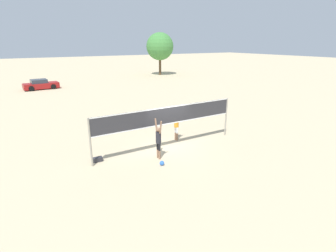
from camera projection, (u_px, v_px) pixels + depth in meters
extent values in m
plane|color=#C6B28C|center=(168.00, 148.00, 15.13)|extent=(200.00, 200.00, 0.00)
cylinder|color=gray|center=(90.00, 143.00, 12.61)|extent=(0.09, 0.09, 2.48)
cylinder|color=gray|center=(226.00, 117.00, 16.88)|extent=(0.09, 0.09, 2.48)
cube|color=#2D2D33|center=(168.00, 115.00, 14.52)|extent=(8.64, 0.02, 1.00)
cube|color=white|center=(168.00, 107.00, 14.37)|extent=(8.64, 0.03, 0.06)
cube|color=white|center=(168.00, 124.00, 14.66)|extent=(8.64, 0.03, 0.06)
cylinder|color=#8C664C|center=(160.00, 155.00, 13.70)|extent=(0.11, 0.11, 0.48)
cylinder|color=black|center=(159.00, 147.00, 13.56)|extent=(0.12, 0.12, 0.39)
cylinder|color=#8C664C|center=(158.00, 153.00, 13.86)|extent=(0.11, 0.11, 0.48)
cylinder|color=black|center=(158.00, 146.00, 13.73)|extent=(0.12, 0.12, 0.39)
cylinder|color=#26262D|center=(158.00, 137.00, 13.49)|extent=(0.28, 0.28, 0.62)
sphere|color=#8C664C|center=(158.00, 130.00, 13.36)|extent=(0.24, 0.24, 0.24)
cylinder|color=#8C664C|center=(161.00, 127.00, 13.10)|extent=(0.08, 0.22, 0.69)
cylinder|color=#8C664C|center=(156.00, 125.00, 13.50)|extent=(0.08, 0.22, 0.69)
cylinder|color=#8C664C|center=(175.00, 136.00, 16.45)|extent=(0.11, 0.11, 0.47)
cylinder|color=white|center=(175.00, 129.00, 16.32)|extent=(0.12, 0.12, 0.38)
cylinder|color=#8C664C|center=(177.00, 137.00, 16.29)|extent=(0.11, 0.11, 0.47)
cylinder|color=white|center=(177.00, 130.00, 16.16)|extent=(0.12, 0.12, 0.38)
cylinder|color=orange|center=(176.00, 122.00, 16.09)|extent=(0.28, 0.28, 0.61)
sphere|color=#8C664C|center=(176.00, 116.00, 15.96)|extent=(0.24, 0.24, 0.24)
cylinder|color=#8C664C|center=(174.00, 112.00, 16.10)|extent=(0.08, 0.22, 0.68)
cylinder|color=#8C664C|center=(179.00, 114.00, 15.70)|extent=(0.08, 0.22, 0.68)
sphere|color=blue|center=(162.00, 163.00, 13.04)|extent=(0.24, 0.24, 0.24)
cube|color=#2D2D33|center=(97.00, 160.00, 13.43)|extent=(0.53, 0.26, 0.23)
cube|color=maroon|center=(41.00, 86.00, 33.69)|extent=(4.28, 2.03, 0.69)
cube|color=#2D333D|center=(39.00, 81.00, 33.40)|extent=(1.98, 1.73, 0.47)
cylinder|color=black|center=(51.00, 85.00, 35.08)|extent=(0.65, 0.27, 0.64)
cylinder|color=black|center=(53.00, 87.00, 33.80)|extent=(0.65, 0.27, 0.64)
cylinder|color=black|center=(29.00, 87.00, 33.67)|extent=(0.65, 0.27, 0.64)
cylinder|color=black|center=(31.00, 89.00, 32.39)|extent=(0.65, 0.27, 0.64)
cylinder|color=#4C3823|center=(160.00, 65.00, 47.77)|extent=(0.43, 0.43, 3.70)
sphere|color=#42843D|center=(160.00, 46.00, 46.79)|extent=(4.84, 4.84, 4.84)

